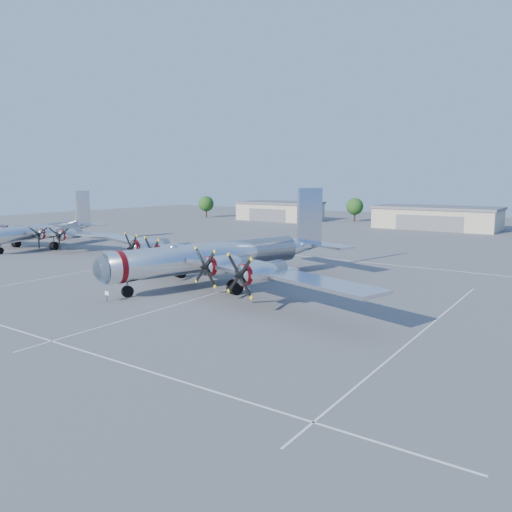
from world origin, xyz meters
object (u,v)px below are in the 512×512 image
Objects in this scene: hangar_west at (280,211)px; tree_far_west at (206,204)px; info_placard at (107,294)px; tree_west at (355,207)px; hangar_center at (437,217)px; bomber_west at (42,247)px; main_bomber_b29 at (221,283)px.

tree_far_west is (-25.00, -3.96, 1.51)m from hangar_west.
info_placard is (38.58, -93.73, -1.97)m from hangar_west.
info_placard is at bearing -79.65° from tree_west.
tree_far_west reaches higher than hangar_center.
hangar_west is 45.00m from hangar_center.
bomber_west is at bearing -92.22° from hangar_west.
tree_west reaches higher than bomber_west.
tree_west reaches higher than info_placard.
hangar_west and hangar_center have the same top height.
bomber_west is 34.69× the size of info_placard.
hangar_west is 90.78m from main_bomber_b29.
hangar_center is 4.31× the size of tree_far_west.
tree_far_west is 74.09m from bomber_west.
hangar_west is at bearing 134.61° from main_bomber_b29.
tree_far_west is at bearing -165.07° from tree_west.
hangar_west is 0.46× the size of main_bomber_b29.
hangar_center is 27.03× the size of info_placard.
main_bomber_b29 is at bearing -92.04° from hangar_center.
main_bomber_b29 reaches higher than hangar_center.
tree_west is 85.81m from bomber_west.
bomber_west is (-47.89, -74.56, -2.71)m from hangar_center.
bomber_west is (-45.03, 5.80, 0.00)m from main_bomber_b29.
hangar_center is at bearing 3.24° from tree_far_west.
hangar_west is at bearing 180.00° from hangar_center.
info_placard is (63.58, -89.77, -3.48)m from tree_far_west.
tree_far_west reaches higher than bomber_west.
hangar_center is at bearing -17.82° from tree_west.
main_bomber_b29 is 13.86m from info_placard.
main_bomber_b29 is (22.14, -88.39, -4.22)m from tree_west.
tree_west reaches higher than hangar_west.
info_placard is (-3.56, -13.37, 0.74)m from main_bomber_b29.
tree_far_west is 0.18× the size of bomber_west.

